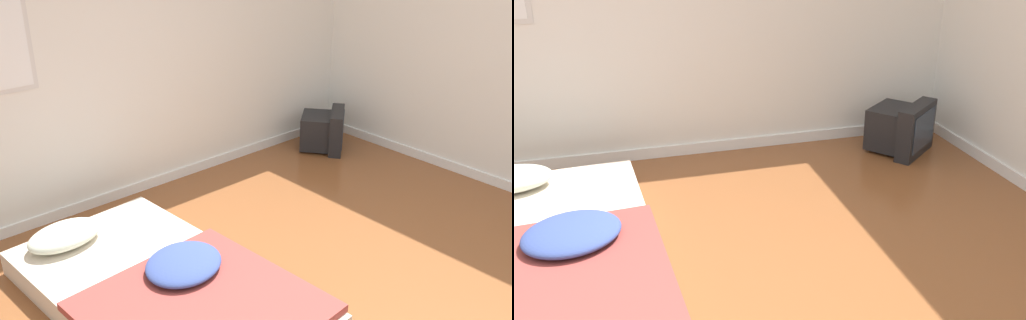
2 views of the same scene
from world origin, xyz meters
The scene contains 3 objects.
wall_back centered at (-0.02, 2.54, 1.29)m, with size 7.49×0.08×2.60m.
mattress_bed centered at (-0.64, 1.02, 0.12)m, with size 1.30×2.16×0.32m.
crt_tv centered at (2.02, 2.09, 0.20)m, with size 0.62×0.61×0.42m.
Camera 1 is at (-2.13, -1.56, 2.32)m, focal length 40.00 mm.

